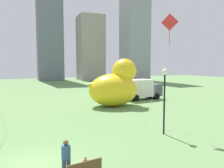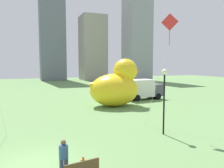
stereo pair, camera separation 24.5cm
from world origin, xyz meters
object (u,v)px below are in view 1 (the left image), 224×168
Objects in this scene: person_adult at (66,156)px; lamppost at (165,87)px; person_child at (85,165)px; giant_inflatable_duck at (115,86)px; box_truck at (141,89)px; kite_red at (169,26)px.

person_adult is 8.81m from lamppost.
person_child is at bearing -151.44° from lamppost.
person_child is at bearing -11.97° from person_adult.
person_adult is 0.25× the size of giant_inflatable_duck.
person_child is at bearing -125.52° from box_truck.
kite_red reaches higher than person_child.
person_child is 0.10× the size of kite_red.
lamppost is 16.04m from box_truck.
kite_red is at bearing 27.82° from person_adult.
kite_red is at bearing 31.25° from person_child.
kite_red is (-5.25, -13.58, 6.43)m from box_truck.
person_adult is 12.02m from kite_red.
box_truck is at bearing 66.81° from lamppost.
kite_red is (1.02, 1.04, 4.42)m from lamppost.
lamppost is 0.80× the size of box_truck.
giant_inflatable_duck is 1.46× the size of lamppost.
box_truck is (13.09, 18.34, 0.97)m from person_child.
person_adult is 0.98m from person_child.
lamppost is at bearing 28.56° from person_child.
lamppost is 4.65m from kite_red.
lamppost is at bearing -94.78° from giant_inflatable_duck.
box_truck is 0.67× the size of kite_red.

